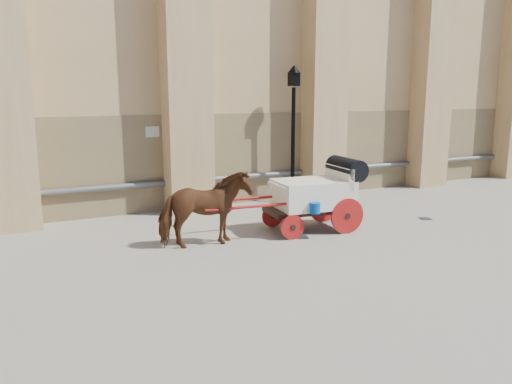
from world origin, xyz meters
TOP-DOWN VIEW (x-y plane):
  - ground at (0.00, 0.00)m, footprint 90.00×90.00m
  - horse at (-1.90, -0.13)m, footprint 2.22×1.12m
  - carriage at (1.38, -0.04)m, footprint 4.50×1.68m
  - street_lamp at (2.55, 3.24)m, footprint 0.43×0.43m
  - drain_grate_near at (0.58, -0.54)m, footprint 0.40×0.40m
  - drain_grate_far at (4.88, -0.52)m, footprint 0.42×0.42m

SIDE VIEW (x-z plane):
  - ground at x=0.00m, z-range 0.00..0.00m
  - drain_grate_near at x=0.58m, z-range 0.00..0.01m
  - drain_grate_far at x=4.88m, z-range 0.00..0.01m
  - horse at x=-1.90m, z-range 0.00..1.83m
  - carriage at x=1.38m, z-range 0.08..2.00m
  - street_lamp at x=2.55m, z-range 0.16..4.71m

